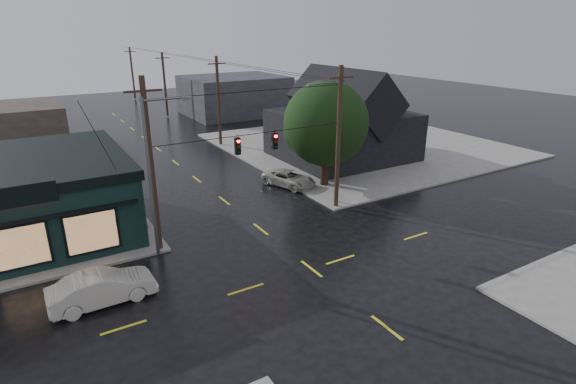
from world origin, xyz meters
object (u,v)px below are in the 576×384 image
corner_tree (326,124)px  utility_pole_nw (160,250)px  sedan_cream (102,288)px  suv_silver (289,178)px  utility_pole_ne (336,207)px

corner_tree → utility_pole_nw: size_ratio=0.84×
utility_pole_nw → sedan_cream: utility_pole_nw is taller
corner_tree → suv_silver: bearing=150.3°
corner_tree → sedan_cream: bearing=-156.1°
sedan_cream → corner_tree: bearing=-67.5°
corner_tree → utility_pole_ne: corner_tree is taller
utility_pole_ne → sedan_cream: utility_pole_ne is taller
utility_pole_ne → sedan_cream: (-16.86, -4.02, 0.80)m
utility_pole_nw → suv_silver: utility_pole_nw is taller
corner_tree → utility_pole_ne: 7.14m
utility_pole_nw → suv_silver: size_ratio=2.14×
utility_pole_ne → sedan_cream: bearing=-166.6°
corner_tree → suv_silver: (-2.57, 1.47, -4.59)m
utility_pole_nw → sedan_cream: size_ratio=2.08×
corner_tree → suv_silver: size_ratio=1.80×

